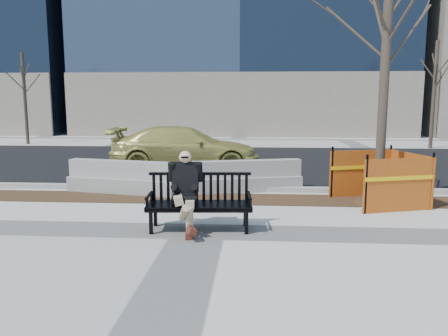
% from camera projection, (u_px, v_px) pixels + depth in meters
% --- Properties ---
extents(ground, '(120.00, 120.00, 0.00)m').
position_uv_depth(ground, '(199.00, 231.00, 7.86)').
color(ground, beige).
rests_on(ground, ground).
extents(mulch_strip, '(40.00, 1.20, 0.02)m').
position_uv_depth(mulch_strip, '(213.00, 199.00, 10.42)').
color(mulch_strip, '#47301C').
rests_on(mulch_strip, ground).
extents(asphalt_street, '(60.00, 10.40, 0.01)m').
position_uv_depth(asphalt_street, '(229.00, 162.00, 16.53)').
color(asphalt_street, black).
rests_on(asphalt_street, ground).
extents(curb, '(60.00, 0.25, 0.12)m').
position_uv_depth(curb, '(216.00, 188.00, 11.34)').
color(curb, '#9E9B93').
rests_on(curb, ground).
extents(bench, '(1.96, 0.82, 1.02)m').
position_uv_depth(bench, '(200.00, 230.00, 7.95)').
color(bench, black).
rests_on(bench, ground).
extents(seated_man, '(0.67, 1.04, 1.41)m').
position_uv_depth(seated_man, '(186.00, 229.00, 8.00)').
color(seated_man, black).
rests_on(seated_man, ground).
extents(tree_fence, '(3.07, 3.07, 6.17)m').
position_uv_depth(tree_fence, '(377.00, 203.00, 9.97)').
color(tree_fence, orange).
rests_on(tree_fence, ground).
extents(sedan, '(5.06, 2.28, 1.44)m').
position_uv_depth(sedan, '(185.00, 169.00, 14.93)').
color(sedan, tan).
rests_on(sedan, ground).
extents(jersey_barrier_left, '(2.93, 1.15, 0.82)m').
position_uv_depth(jersey_barrier_left, '(123.00, 193.00, 11.12)').
color(jersey_barrier_left, '#9B9991').
rests_on(jersey_barrier_left, ground).
extents(jersey_barrier_right, '(2.86, 1.25, 0.81)m').
position_uv_depth(jersey_barrier_right, '(247.00, 191.00, 11.33)').
color(jersey_barrier_right, '#99968F').
rests_on(jersey_barrier_right, ground).
extents(far_tree_left, '(2.43, 2.43, 5.09)m').
position_uv_depth(far_tree_left, '(28.00, 144.00, 23.33)').
color(far_tree_left, '#44392C').
rests_on(far_tree_left, ground).
extents(far_tree_right, '(2.09, 2.09, 5.47)m').
position_uv_depth(far_tree_right, '(430.00, 148.00, 21.29)').
color(far_tree_right, '#473A2D').
rests_on(far_tree_right, ground).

